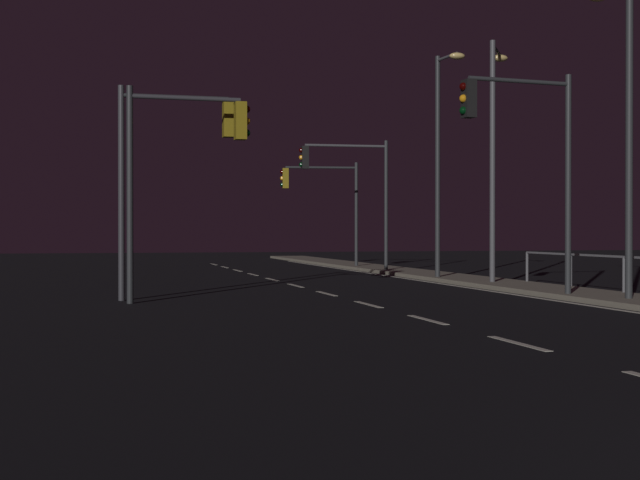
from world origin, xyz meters
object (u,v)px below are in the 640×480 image
traffic_light_mid_left (525,140)px  traffic_light_near_right (171,152)px  traffic_light_far_right (182,153)px  street_lamp_mid_block (623,107)px  traffic_light_far_center (322,193)px  traffic_light_overhead_east (349,179)px  street_lamp_far_end (441,146)px  street_lamp_across_street (494,138)px

traffic_light_mid_left → traffic_light_near_right: bearing=164.5°
traffic_light_far_right → street_lamp_mid_block: bearing=-15.7°
traffic_light_far_center → traffic_light_far_right: traffic_light_far_right is taller
traffic_light_far_center → street_lamp_mid_block: 22.41m
traffic_light_far_center → traffic_light_near_right: size_ratio=0.89×
traffic_light_mid_left → traffic_light_overhead_east: bearing=90.4°
street_lamp_mid_block → traffic_light_far_right: bearing=164.3°
traffic_light_far_center → traffic_light_near_right: bearing=-115.4°
traffic_light_near_right → street_lamp_mid_block: (10.66, -3.93, 1.01)m
traffic_light_near_right → traffic_light_overhead_east: bearing=57.3°
traffic_light_near_right → traffic_light_overhead_east: (8.65, 13.45, 0.19)m
street_lamp_far_end → traffic_light_overhead_east: bearing=102.5°
traffic_light_overhead_east → street_lamp_across_street: bearing=-77.5°
traffic_light_mid_left → traffic_light_overhead_east: 15.88m
traffic_light_far_right → street_lamp_far_end: (9.95, 7.75, 1.12)m
traffic_light_near_right → street_lamp_far_end: bearing=33.7°
traffic_light_mid_left → traffic_light_far_center: bearing=90.1°
traffic_light_far_right → traffic_light_mid_left: bearing=-9.5°
traffic_light_near_right → traffic_light_mid_left: bearing=-15.5°
traffic_light_far_right → traffic_light_overhead_east: bearing=59.6°
traffic_light_overhead_east → traffic_light_far_right: bearing=-120.4°
traffic_light_far_center → traffic_light_mid_left: traffic_light_mid_left is taller
traffic_light_far_center → street_lamp_mid_block: size_ratio=0.62×
traffic_light_mid_left → traffic_light_near_right: (-8.77, 2.43, -0.30)m
traffic_light_far_right → traffic_light_overhead_east: traffic_light_overhead_east is taller
traffic_light_overhead_east → street_lamp_across_street: 9.95m
traffic_light_far_center → street_lamp_far_end: bearing=-83.1°
traffic_light_far_center → traffic_light_near_right: 20.33m
traffic_light_far_right → street_lamp_across_street: bearing=24.2°
traffic_light_mid_left → street_lamp_mid_block: 2.52m
traffic_light_overhead_east → street_lamp_mid_block: 17.52m
street_lamp_across_street → street_lamp_mid_block: (-0.13, -7.70, 0.02)m
traffic_light_mid_left → street_lamp_mid_block: street_lamp_mid_block is taller
street_lamp_far_end → traffic_light_far_right: bearing=-142.1°
traffic_light_mid_left → traffic_light_overhead_east: size_ratio=1.04×
traffic_light_far_right → traffic_light_overhead_east: (8.46, 14.44, 0.29)m
traffic_light_far_right → street_lamp_mid_block: (10.47, -2.94, 1.11)m
traffic_light_far_center → traffic_light_mid_left: size_ratio=0.86×
traffic_light_overhead_east → traffic_light_far_center: bearing=89.1°
traffic_light_overhead_east → street_lamp_far_end: 6.89m
street_lamp_far_end → traffic_light_mid_left: bearing=-98.4°
traffic_light_far_center → traffic_light_far_right: 21.15m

